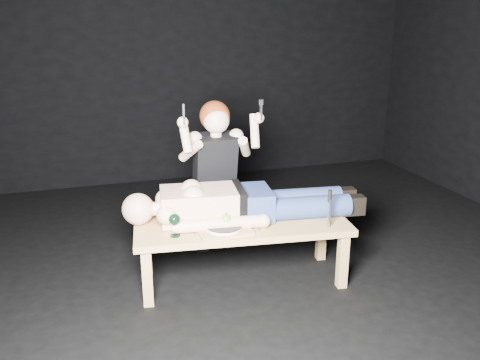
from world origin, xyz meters
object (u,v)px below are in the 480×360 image
Objects in this scene: goblet at (175,225)px; carving_knife at (329,209)px; table at (242,252)px; serving_tray at (224,230)px; lying_man at (246,199)px; kneeling_woman at (213,175)px.

carving_knife is at bearing -8.97° from goblet.
serving_tray is (-0.17, -0.11, 0.24)m from table.
lying_man is 0.58m from goblet.
goblet is at bearing -155.14° from lying_man.
table is 4.20× the size of serving_tray.
kneeling_woman reaches higher than serving_tray.
goblet is (-0.43, -0.64, -0.11)m from kneeling_woman.
serving_tray is 2.25× the size of goblet.
goblet reaches higher than table.
lying_man is at bearing 17.62° from goblet.
carving_knife reaches higher than serving_tray.
carving_knife is at bearing -27.95° from lying_man.
kneeling_woman is 0.78m from goblet.
lying_man is at bearing 41.40° from serving_tray.
lying_man is at bearing 152.05° from carving_knife.
table is at bearing -82.69° from kneeling_woman.
table is 0.38m from lying_man.
table is at bearing -117.47° from lying_man.
carving_knife is at bearing -11.18° from serving_tray.
table is at bearing 34.03° from serving_tray.
serving_tray is at bearing -97.95° from kneeling_woman.
serving_tray is (-0.10, -0.67, -0.18)m from kneeling_woman.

